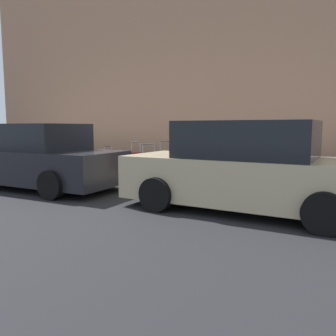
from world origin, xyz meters
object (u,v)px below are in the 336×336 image
(suitcase_teal_6, at_px, (165,164))
(parked_car_beige_0, at_px, (246,169))
(suitcase_red_3, at_px, (209,167))
(suitcase_red_10, at_px, (108,162))
(suitcase_olive_0, at_px, (261,169))
(suitcase_navy_4, at_px, (194,166))
(suitcase_silver_9, at_px, (123,164))
(fire_hydrant, at_px, (87,158))
(bollard_post, at_px, (70,160))
(suitcase_maroon_8, at_px, (136,163))
(suitcase_black_5, at_px, (179,168))
(suitcase_silver_2, at_px, (226,171))
(parked_car_charcoal_1, at_px, (36,158))
(suitcase_maroon_1, at_px, (243,170))
(suitcase_olive_7, at_px, (149,165))

(suitcase_teal_6, relative_size, parked_car_beige_0, 0.22)
(suitcase_red_3, xyz_separation_m, suitcase_red_10, (3.29, 0.03, -0.01))
(suitcase_olive_0, bearing_deg, suitcase_navy_4, -3.33)
(suitcase_silver_9, bearing_deg, fire_hydrant, 2.19)
(fire_hydrant, relative_size, bollard_post, 1.08)
(suitcase_maroon_8, relative_size, parked_car_beige_0, 0.21)
(suitcase_red_10, bearing_deg, suitcase_olive_0, -179.79)
(suitcase_navy_4, distance_m, suitcase_black_5, 0.45)
(suitcase_silver_2, distance_m, suitcase_maroon_8, 2.82)
(suitcase_olive_0, xyz_separation_m, suitcase_silver_9, (4.18, -0.10, -0.11))
(suitcase_red_10, bearing_deg, bollard_post, 3.54)
(suitcase_olive_0, relative_size, suitcase_red_3, 1.17)
(suitcase_navy_4, distance_m, suitcase_red_10, 2.82)
(suitcase_silver_9, xyz_separation_m, parked_car_beige_0, (-4.37, 2.42, 0.36))
(parked_car_beige_0, bearing_deg, suitcase_olive_0, -85.25)
(suitcase_navy_4, bearing_deg, suitcase_silver_9, 0.26)
(parked_car_beige_0, height_order, parked_car_charcoal_1, parked_car_beige_0)
(suitcase_black_5, xyz_separation_m, suitcase_teal_6, (0.44, -0.01, 0.08))
(suitcase_red_3, bearing_deg, parked_car_charcoal_1, 31.26)
(suitcase_olive_0, distance_m, suitcase_silver_9, 4.18)
(suitcase_red_3, bearing_deg, suitcase_black_5, -3.88)
(suitcase_maroon_8, height_order, parked_car_charcoal_1, parked_car_charcoal_1)
(suitcase_red_3, bearing_deg, bollard_post, 1.41)
(suitcase_silver_9, bearing_deg, suitcase_maroon_8, 178.09)
(suitcase_maroon_1, xyz_separation_m, bollard_post, (5.66, 0.11, 0.05))
(suitcase_silver_2, relative_size, fire_hydrant, 0.95)
(suitcase_maroon_8, distance_m, suitcase_red_10, 0.96)
(parked_car_charcoal_1, bearing_deg, parked_car_beige_0, -180.00)
(suitcase_olive_0, height_order, fire_hydrant, suitcase_olive_0)
(suitcase_maroon_1, relative_size, suitcase_maroon_8, 0.69)
(suitcase_silver_2, relative_size, bollard_post, 1.03)
(suitcase_navy_4, bearing_deg, suitcase_olive_7, 3.91)
(suitcase_red_10, bearing_deg, parked_car_charcoal_1, 76.40)
(suitcase_olive_0, xyz_separation_m, parked_car_charcoal_1, (5.21, 2.33, 0.24))
(suitcase_navy_4, distance_m, suitcase_silver_9, 2.34)
(suitcase_olive_7, height_order, bollard_post, suitcase_olive_7)
(suitcase_maroon_8, relative_size, suitcase_red_10, 1.16)
(fire_hydrant, bearing_deg, suitcase_maroon_8, -178.86)
(suitcase_teal_6, xyz_separation_m, fire_hydrant, (2.83, 0.04, 0.05))
(suitcase_red_3, relative_size, parked_car_beige_0, 0.19)
(suitcase_olive_0, xyz_separation_m, bollard_post, (6.09, 0.11, -0.03))
(suitcase_silver_9, height_order, parked_car_charcoal_1, parked_car_charcoal_1)
(suitcase_red_10, distance_m, parked_car_beige_0, 5.38)
(suitcase_olive_0, xyz_separation_m, suitcase_olive_7, (3.22, -0.01, -0.06))
(fire_hydrant, bearing_deg, suitcase_silver_9, -177.81)
(suitcase_maroon_1, bearing_deg, suitcase_red_3, -0.12)
(suitcase_silver_9, height_order, parked_car_beige_0, parked_car_beige_0)
(suitcase_olive_0, distance_m, suitcase_maroon_8, 3.70)
(suitcase_teal_6, bearing_deg, suitcase_silver_2, 176.27)
(suitcase_black_5, distance_m, parked_car_charcoal_1, 3.81)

